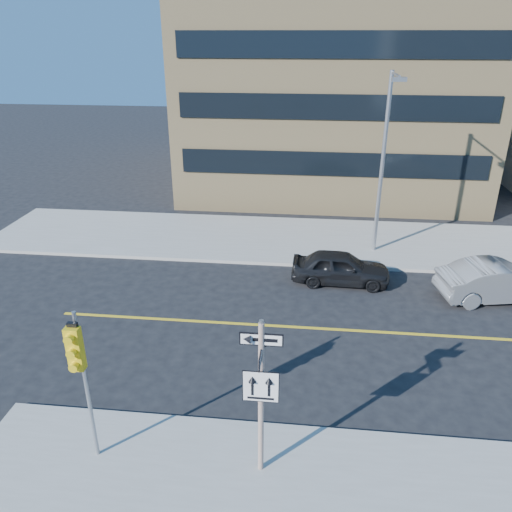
# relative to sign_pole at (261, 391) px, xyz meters

# --- Properties ---
(ground) EXTENTS (120.00, 120.00, 0.00)m
(ground) POSITION_rel_sign_pole_xyz_m (0.00, 2.51, -2.44)
(ground) COLOR black
(ground) RESTS_ON ground
(sign_pole) EXTENTS (0.92, 0.92, 4.06)m
(sign_pole) POSITION_rel_sign_pole_xyz_m (0.00, 0.00, 0.00)
(sign_pole) COLOR beige
(sign_pole) RESTS_ON near_sidewalk
(traffic_signal) EXTENTS (0.32, 0.45, 4.00)m
(traffic_signal) POSITION_rel_sign_pole_xyz_m (-4.00, -0.15, 0.59)
(traffic_signal) COLOR gray
(traffic_signal) RESTS_ON near_sidewalk
(parked_car_a) EXTENTS (1.73, 4.06, 1.37)m
(parked_car_a) POSITION_rel_sign_pole_xyz_m (2.28, 10.20, -1.75)
(parked_car_a) COLOR black
(parked_car_a) RESTS_ON ground
(parked_car_b) EXTENTS (2.50, 4.88, 1.53)m
(parked_car_b) POSITION_rel_sign_pole_xyz_m (8.31, 9.45, -1.67)
(parked_car_b) COLOR slate
(parked_car_b) RESTS_ON ground
(streetlight_a) EXTENTS (0.55, 2.25, 8.00)m
(streetlight_a) POSITION_rel_sign_pole_xyz_m (4.00, 13.27, 2.32)
(streetlight_a) COLOR gray
(streetlight_a) RESTS_ON far_sidewalk
(building_brick) EXTENTS (18.00, 18.00, 18.00)m
(building_brick) POSITION_rel_sign_pole_xyz_m (2.00, 27.51, 6.56)
(building_brick) COLOR tan
(building_brick) RESTS_ON ground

